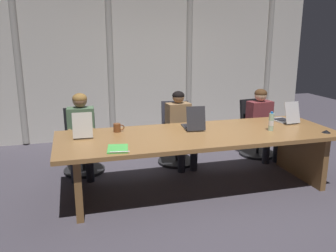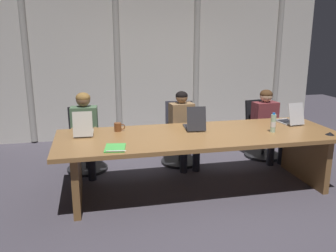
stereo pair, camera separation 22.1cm
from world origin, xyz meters
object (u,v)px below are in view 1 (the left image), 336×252
Objects in this scene: laptop_left_end at (83,131)px; spiral_notepad at (118,149)px; person_left_end at (81,129)px; coffee_mug_near at (117,128)px; laptop_left_mid at (193,124)px; office_chair_center at (256,134)px; office_chair_left_mid at (176,140)px; laptop_center at (285,118)px; water_bottle_primary at (271,122)px; office_chair_left_end at (83,148)px; person_left_mid at (180,125)px; conference_mic_left_side at (326,131)px; person_center at (262,119)px.

spiral_notepad is (0.34, -0.65, -0.05)m from laptop_left_end.
spiral_notepad is (0.35, -1.31, 0.09)m from person_left_end.
laptop_left_mid is at bearing -6.56° from coffee_mug_near.
spiral_notepad is at bearing -150.44° from laptop_left_end.
office_chair_center is 2.95m from spiral_notepad.
office_chair_center is 2.58m from coffee_mug_near.
person_left_end is (-1.46, -0.16, 0.32)m from office_chair_left_mid.
laptop_center is 0.46× the size of office_chair_center.
water_bottle_primary is at bearing -104.94° from laptop_left_mid.
laptop_left_end is 0.42× the size of office_chair_left_end.
laptop_left_mid is 1.40m from laptop_center.
person_left_mid is at bearing -92.62° from office_chair_center.
coffee_mug_near is at bearing -76.99° from laptop_left_end.
office_chair_left_mid is 0.81× the size of person_left_end.
laptop_left_end reaches higher than water_bottle_primary.
person_left_end is (-0.01, -0.15, 0.33)m from office_chair_left_end.
water_bottle_primary is at bearing 156.11° from conference_mic_left_side.
laptop_left_end is 2.41m from water_bottle_primary.
laptop_left_mid is at bearing -8.22° from person_left_mid.
office_chair_center is at bearing -8.08° from laptop_center.
laptop_left_end is 0.34× the size of person_left_mid.
person_left_end is 2.87m from person_center.
conference_mic_left_side is (0.14, -1.33, 0.13)m from person_center.
person_left_mid is (1.47, -0.16, 0.30)m from office_chair_left_end.
spiral_notepad is (-1.12, -1.30, 0.12)m from person_left_mid.
laptop_left_end is at bearing 170.67° from water_bottle_primary.
person_left_mid is (1.47, 0.65, -0.17)m from laptop_left_end.
person_left_end reaches higher than laptop_left_mid.
office_chair_center is 1.40m from water_bottle_primary.
coffee_mug_near is at bearing -81.98° from person_center.
water_bottle_primary is (-0.49, -1.05, 0.23)m from person_center.
office_chair_left_end is at bearing 153.18° from water_bottle_primary.
spiral_notepad is (-2.50, -0.64, -0.05)m from laptop_center.
office_chair_left_end is at bearing -177.98° from person_left_end.
laptop_left_mid is (1.43, -0.03, 0.00)m from laptop_left_end.
laptop_center is 2.98× the size of coffee_mug_near.
office_chair_center is (0.03, 0.83, -0.47)m from laptop_center.
person_left_end is (-2.88, -0.15, 0.33)m from office_chair_center.
water_bottle_primary reaches higher than conference_mic_left_side.
person_left_end is at bearing 156.26° from water_bottle_primary.
laptop_left_end is at bearing 126.54° from spiral_notepad.
spiral_notepad is at bearing -67.78° from person_center.
conference_mic_left_side is (3.02, -1.33, 0.10)m from person_left_end.
person_center is 10.27× the size of conference_mic_left_side.
person_left_mid is 1.40m from person_center.
office_chair_left_end reaches higher than spiral_notepad.
conference_mic_left_side is (0.14, -1.48, 0.43)m from office_chair_center.
spiral_notepad is (-2.04, -0.26, -0.11)m from water_bottle_primary.
office_chair_left_mid is 1.03× the size of office_chair_center.
person_left_end is at bearing -96.09° from office_chair_center.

